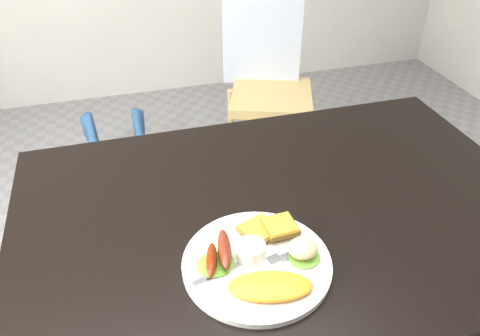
% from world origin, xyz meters
% --- Properties ---
extents(dining_table, '(1.20, 0.80, 0.04)m').
position_xyz_m(dining_table, '(0.00, 0.00, 0.73)').
color(dining_table, black).
rests_on(dining_table, ground).
extents(dining_chair, '(0.47, 0.47, 0.04)m').
position_xyz_m(dining_chair, '(0.36, 1.08, 0.45)').
color(dining_chair, tan).
rests_on(dining_chair, ground).
extents(person, '(0.52, 0.36, 1.39)m').
position_xyz_m(person, '(-0.34, 0.84, 0.70)').
color(person, '#2D588C').
rests_on(person, ground).
extents(plate, '(0.29, 0.29, 0.01)m').
position_xyz_m(plate, '(-0.11, -0.15, 0.76)').
color(plate, white).
rests_on(plate, dining_table).
extents(lettuce_left, '(0.09, 0.09, 0.01)m').
position_xyz_m(lettuce_left, '(-0.19, -0.14, 0.77)').
color(lettuce_left, '#56851C').
rests_on(lettuce_left, plate).
extents(lettuce_right, '(0.08, 0.07, 0.01)m').
position_xyz_m(lettuce_right, '(-0.02, -0.17, 0.77)').
color(lettuce_right, '#4B902E').
rests_on(lettuce_right, plate).
extents(omelette, '(0.17, 0.11, 0.02)m').
position_xyz_m(omelette, '(-0.11, -0.23, 0.77)').
color(omelette, orange).
rests_on(omelette, plate).
extents(sausage_a, '(0.04, 0.09, 0.02)m').
position_xyz_m(sausage_a, '(-0.20, -0.14, 0.78)').
color(sausage_a, maroon).
rests_on(sausage_a, lettuce_left).
extents(sausage_b, '(0.04, 0.11, 0.03)m').
position_xyz_m(sausage_b, '(-0.17, -0.12, 0.78)').
color(sausage_b, maroon).
rests_on(sausage_b, lettuce_left).
extents(ramekin, '(0.06, 0.06, 0.03)m').
position_xyz_m(ramekin, '(-0.12, -0.14, 0.78)').
color(ramekin, white).
rests_on(ramekin, plate).
extents(toast_a, '(0.09, 0.09, 0.01)m').
position_xyz_m(toast_a, '(-0.08, -0.08, 0.77)').
color(toast_a, brown).
rests_on(toast_a, plate).
extents(toast_b, '(0.07, 0.07, 0.01)m').
position_xyz_m(toast_b, '(-0.04, -0.09, 0.78)').
color(toast_b, brown).
rests_on(toast_b, toast_a).
extents(potato_salad, '(0.07, 0.07, 0.03)m').
position_xyz_m(potato_salad, '(-0.02, -0.17, 0.79)').
color(potato_salad, beige).
rests_on(potato_salad, lettuce_right).
extents(fork, '(0.15, 0.05, 0.00)m').
position_xyz_m(fork, '(-0.17, -0.16, 0.76)').
color(fork, '#ADAFB7').
rests_on(fork, plate).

